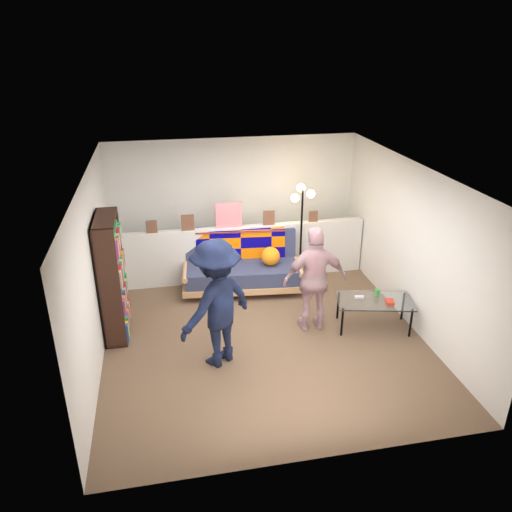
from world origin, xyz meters
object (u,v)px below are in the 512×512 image
(floor_lamp, at_px, (302,214))
(person_left, at_px, (217,304))
(coffee_table, at_px, (375,302))
(person_right, at_px, (315,280))
(bookshelf, at_px, (112,281))
(futon_sofa, at_px, (243,266))

(floor_lamp, distance_m, person_left, 2.85)
(coffee_table, bearing_deg, person_right, 169.45)
(person_left, bearing_deg, bookshelf, -71.75)
(coffee_table, relative_size, floor_lamp, 0.70)
(person_right, bearing_deg, floor_lamp, -97.96)
(person_left, bearing_deg, person_right, 164.64)
(coffee_table, relative_size, person_left, 0.69)
(coffee_table, distance_m, floor_lamp, 2.10)
(futon_sofa, relative_size, coffee_table, 1.74)
(coffee_table, height_order, person_left, person_left)
(coffee_table, bearing_deg, bookshelf, 170.77)
(person_right, bearing_deg, coffee_table, 170.40)
(floor_lamp, bearing_deg, person_right, -98.91)
(bookshelf, distance_m, person_left, 1.70)
(bookshelf, relative_size, person_left, 1.03)
(person_left, xyz_separation_m, person_right, (1.49, 0.55, -0.07))
(person_left, bearing_deg, futon_sofa, -144.34)
(bookshelf, height_order, person_left, bookshelf)
(bookshelf, height_order, coffee_table, bookshelf)
(bookshelf, bearing_deg, floor_lamp, 21.44)
(futon_sofa, distance_m, floor_lamp, 1.36)
(bookshelf, distance_m, floor_lamp, 3.38)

